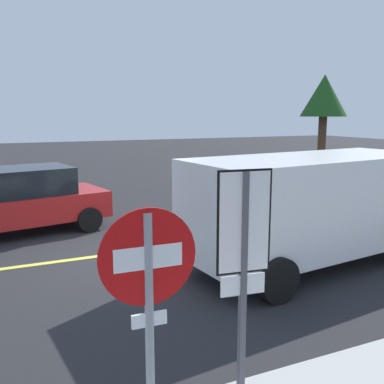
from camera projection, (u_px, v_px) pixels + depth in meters
name	position (u px, v px, depth m)	size (l,w,h in m)	color
ground_plane	(128.00, 253.00, 9.55)	(80.00, 80.00, 0.00)	#262628
lane_marking_centre	(245.00, 237.00, 10.76)	(28.00, 0.16, 0.01)	#E0D14C
stop_sign	(149.00, 302.00, 3.31)	(0.76, 0.07, 2.34)	gray
speed_limit_sign	(244.00, 249.00, 4.07)	(0.54, 0.08, 2.52)	#4C4C51
white_van	(313.00, 203.00, 8.58)	(5.40, 2.74, 2.20)	white
car_red_near_curb	(24.00, 200.00, 11.08)	(4.41, 2.70, 1.67)	red
tree_left_verge	(324.00, 98.00, 18.92)	(2.03, 2.03, 4.69)	#513823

